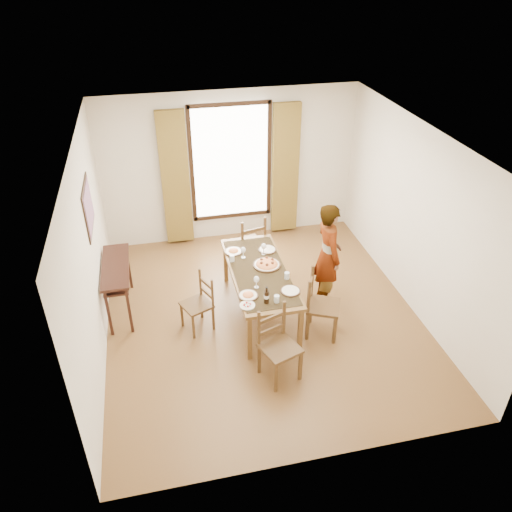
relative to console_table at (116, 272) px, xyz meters
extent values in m
plane|color=brown|center=(2.03, -0.60, -0.68)|extent=(5.00, 5.00, 0.00)
cube|color=silver|center=(2.03, 1.90, 0.67)|extent=(4.50, 0.10, 2.70)
cube|color=silver|center=(2.03, -3.10, 0.67)|extent=(4.50, 0.10, 2.70)
cube|color=silver|center=(-0.22, -0.60, 0.67)|extent=(0.10, 5.00, 2.70)
cube|color=silver|center=(4.28, -0.60, 0.67)|extent=(0.10, 5.00, 2.70)
cube|color=white|center=(2.03, -0.60, 2.04)|extent=(4.50, 5.00, 0.04)
cube|color=white|center=(2.03, 1.87, 0.77)|extent=(1.30, 0.04, 2.00)
cube|color=olive|center=(1.05, 1.81, 0.57)|extent=(0.48, 0.10, 2.40)
cube|color=olive|center=(3.01, 1.81, 0.57)|extent=(0.48, 0.10, 2.40)
cube|color=black|center=(-0.21, 0.00, 1.07)|extent=(0.02, 0.86, 0.66)
cube|color=red|center=(-0.20, 0.00, 1.07)|extent=(0.01, 0.76, 0.56)
cube|color=#331711|center=(0.00, 0.00, 0.10)|extent=(0.38, 1.20, 0.04)
cube|color=#331711|center=(0.00, 0.00, -0.02)|extent=(0.34, 1.10, 0.03)
cube|color=#331711|center=(-0.14, -0.55, -0.30)|extent=(0.04, 0.04, 0.76)
cube|color=#331711|center=(-0.14, 0.55, -0.30)|extent=(0.04, 0.04, 0.76)
cube|color=#331711|center=(0.14, -0.55, -0.30)|extent=(0.04, 0.04, 0.76)
cube|color=#331711|center=(0.14, 0.55, -0.30)|extent=(0.04, 0.04, 0.76)
cube|color=brown|center=(2.00, -0.52, 0.04)|extent=(0.81, 1.97, 0.05)
cube|color=black|center=(2.00, -0.52, 0.07)|extent=(0.75, 1.81, 0.01)
cube|color=brown|center=(1.66, -1.44, -0.33)|extent=(0.06, 0.06, 0.70)
cube|color=brown|center=(1.66, 0.41, -0.33)|extent=(0.06, 0.06, 0.70)
cube|color=brown|center=(2.35, -1.44, -0.33)|extent=(0.06, 0.06, 0.70)
cube|color=brown|center=(2.35, 0.41, -0.33)|extent=(0.06, 0.06, 0.70)
cube|color=#50351A|center=(1.06, -0.66, -0.28)|extent=(0.50, 0.50, 0.04)
cube|color=#50351A|center=(0.85, -0.58, -0.48)|extent=(0.04, 0.04, 0.41)
cube|color=#50351A|center=(1.15, -0.45, -0.48)|extent=(0.04, 0.04, 0.41)
cube|color=#50351A|center=(0.98, -0.88, -0.48)|extent=(0.04, 0.04, 0.41)
cube|color=#50351A|center=(1.28, -0.74, -0.48)|extent=(0.04, 0.04, 0.41)
cube|color=#50351A|center=(1.16, -0.44, -0.05)|extent=(0.03, 0.03, 0.45)
cube|color=#50351A|center=(1.29, -0.74, -0.05)|extent=(0.03, 0.03, 0.45)
cube|color=#50351A|center=(1.22, -0.59, -0.14)|extent=(0.15, 0.31, 0.05)
cube|color=#50351A|center=(1.22, -0.59, 0.02)|extent=(0.15, 0.31, 0.05)
cube|color=#50351A|center=(2.09, 0.66, -0.19)|extent=(0.55, 0.55, 0.04)
cube|color=#50351A|center=(2.23, 0.90, -0.44)|extent=(0.04, 0.04, 0.50)
cube|color=#50351A|center=(2.32, 0.51, -0.44)|extent=(0.04, 0.04, 0.50)
cube|color=#50351A|center=(1.85, 0.81, -0.44)|extent=(0.04, 0.04, 0.50)
cube|color=#50351A|center=(1.94, 0.42, -0.44)|extent=(0.04, 0.04, 0.50)
cube|color=#50351A|center=(2.33, 0.50, 0.09)|extent=(0.04, 0.04, 0.55)
cube|color=#50351A|center=(1.94, 0.41, 0.09)|extent=(0.04, 0.04, 0.55)
cube|color=#50351A|center=(2.13, 0.46, -0.02)|extent=(0.39, 0.12, 0.06)
cube|color=#50351A|center=(2.13, 0.46, 0.17)|extent=(0.39, 0.12, 0.06)
cube|color=#50351A|center=(1.96, -1.83, -0.22)|extent=(0.56, 0.56, 0.04)
cube|color=#50351A|center=(1.85, -2.07, -0.45)|extent=(0.04, 0.04, 0.47)
cube|color=#50351A|center=(1.72, -1.71, -0.45)|extent=(0.04, 0.04, 0.47)
cube|color=#50351A|center=(2.20, -1.94, -0.45)|extent=(0.04, 0.04, 0.47)
cube|color=#50351A|center=(2.08, -1.59, -0.45)|extent=(0.04, 0.04, 0.47)
cube|color=#50351A|center=(1.72, -1.70, 0.04)|extent=(0.04, 0.04, 0.52)
cube|color=#50351A|center=(2.07, -1.58, 0.04)|extent=(0.04, 0.04, 0.52)
cube|color=#50351A|center=(1.90, -1.64, -0.06)|extent=(0.36, 0.15, 0.05)
cube|color=#50351A|center=(1.90, -1.64, 0.13)|extent=(0.36, 0.15, 0.05)
cube|color=#50351A|center=(2.76, -1.15, -0.22)|extent=(0.58, 0.58, 0.04)
cube|color=#50351A|center=(2.86, -1.40, -0.45)|extent=(0.04, 0.04, 0.47)
cube|color=#50351A|center=(2.52, -1.24, -0.45)|extent=(0.04, 0.04, 0.47)
cube|color=#50351A|center=(3.01, -1.06, -0.45)|extent=(0.04, 0.04, 0.47)
cube|color=#50351A|center=(2.67, -0.90, -0.45)|extent=(0.04, 0.04, 0.47)
cube|color=#50351A|center=(2.51, -1.24, 0.04)|extent=(0.04, 0.04, 0.52)
cube|color=#50351A|center=(2.66, -0.90, 0.04)|extent=(0.04, 0.04, 0.52)
cube|color=#50351A|center=(2.58, -1.07, -0.06)|extent=(0.18, 0.35, 0.05)
cube|color=#50351A|center=(2.58, -1.07, 0.13)|extent=(0.18, 0.35, 0.05)
imported|color=#93969B|center=(3.06, -0.42, 0.13)|extent=(0.62, 0.43, 1.64)
cylinder|color=silver|center=(2.33, -0.79, 0.12)|extent=(0.07, 0.07, 0.10)
cylinder|color=silver|center=(1.67, -0.19, 0.12)|extent=(0.07, 0.07, 0.10)
cylinder|color=silver|center=(2.06, -1.27, 0.12)|extent=(0.07, 0.07, 0.10)
camera|label=1|loc=(0.67, -6.24, 4.05)|focal=35.00mm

